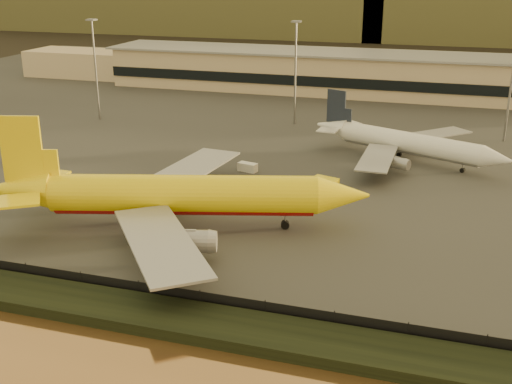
# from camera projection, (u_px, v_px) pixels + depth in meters

# --- Properties ---
(ground) EXTENTS (900.00, 900.00, 0.00)m
(ground) POSITION_uv_depth(u_px,v_px,m) (223.00, 261.00, 88.23)
(ground) COLOR black
(ground) RESTS_ON ground
(embankment) EXTENTS (320.00, 7.00, 1.40)m
(embankment) POSITION_uv_depth(u_px,v_px,m) (171.00, 318.00, 72.71)
(embankment) COLOR black
(embankment) RESTS_ON ground
(tarmac) EXTENTS (320.00, 220.00, 0.20)m
(tarmac) POSITION_uv_depth(u_px,v_px,m) (344.00, 114.00, 173.55)
(tarmac) COLOR #2D2D2D
(tarmac) RESTS_ON ground
(perimeter_fence) EXTENTS (300.00, 0.05, 2.20)m
(perimeter_fence) POSITION_uv_depth(u_px,v_px,m) (185.00, 297.00, 76.11)
(perimeter_fence) COLOR black
(perimeter_fence) RESTS_ON tarmac
(terminal_building) EXTENTS (202.00, 25.00, 12.60)m
(terminal_building) POSITION_uv_depth(u_px,v_px,m) (316.00, 72.00, 203.02)
(terminal_building) COLOR #C8B18B
(terminal_building) RESTS_ON tarmac
(apron_light_masts) EXTENTS (152.20, 12.20, 25.40)m
(apron_light_masts) POSITION_uv_depth(u_px,v_px,m) (397.00, 70.00, 146.11)
(apron_light_masts) COLOR slate
(apron_light_masts) RESTS_ON tarmac
(dhl_cargo_jet) EXTENTS (57.54, 55.07, 17.45)m
(dhl_cargo_jet) POSITION_uv_depth(u_px,v_px,m) (177.00, 196.00, 97.26)
(dhl_cargo_jet) COLOR yellow
(dhl_cargo_jet) RESTS_ON tarmac
(white_narrowbody_jet) EXTENTS (41.99, 39.64, 12.61)m
(white_narrowbody_jet) POSITION_uv_depth(u_px,v_px,m) (406.00, 143.00, 131.19)
(white_narrowbody_jet) COLOR silver
(white_narrowbody_jet) RESTS_ON tarmac
(gse_vehicle_yellow) EXTENTS (4.93, 3.28, 2.04)m
(gse_vehicle_yellow) POSITION_uv_depth(u_px,v_px,m) (326.00, 183.00, 115.82)
(gse_vehicle_yellow) COLOR yellow
(gse_vehicle_yellow) RESTS_ON tarmac
(gse_vehicle_white) EXTENTS (4.06, 2.53, 1.70)m
(gse_vehicle_white) POSITION_uv_depth(u_px,v_px,m) (248.00, 167.00, 125.39)
(gse_vehicle_white) COLOR silver
(gse_vehicle_white) RESTS_ON tarmac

